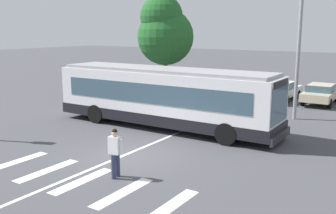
{
  "coord_description": "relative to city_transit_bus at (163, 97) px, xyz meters",
  "views": [
    {
      "loc": [
        9.43,
        -11.56,
        4.96
      ],
      "look_at": [
        -0.56,
        3.78,
        1.3
      ],
      "focal_mm": 41.37,
      "sensor_mm": 36.0,
      "label": 1
    }
  ],
  "objects": [
    {
      "name": "city_transit_bus",
      "position": [
        0.0,
        0.0,
        0.0
      ],
      "size": [
        12.21,
        2.7,
        3.06
      ],
      "color": "black",
      "rests_on": "ground_plane"
    },
    {
      "name": "parked_car_red",
      "position": [
        -2.6,
        11.13,
        -0.82
      ],
      "size": [
        1.92,
        4.52,
        1.35
      ],
      "color": "black",
      "rests_on": "ground_plane"
    },
    {
      "name": "parked_car_white",
      "position": [
        2.7,
        11.01,
        -0.82
      ],
      "size": [
        1.93,
        4.53,
        1.35
      ],
      "color": "black",
      "rests_on": "ground_plane"
    },
    {
      "name": "parked_car_blue",
      "position": [
        -0.06,
        10.97,
        -0.82
      ],
      "size": [
        2.04,
        4.58,
        1.35
      ],
      "color": "black",
      "rests_on": "ground_plane"
    },
    {
      "name": "crosswalk_painted_stripes",
      "position": [
        1.76,
        -7.53,
        -1.58
      ],
      "size": [
        7.46,
        2.63,
        0.01
      ],
      "color": "silver",
      "rests_on": "ground_plane"
    },
    {
      "name": "parked_car_champagne",
      "position": [
        5.37,
        11.22,
        -0.82
      ],
      "size": [
        1.91,
        4.52,
        1.35
      ],
      "color": "black",
      "rests_on": "ground_plane"
    },
    {
      "name": "ground_plane",
      "position": [
        1.4,
        -4.63,
        -1.59
      ],
      "size": [
        160.0,
        160.0,
        0.0
      ],
      "primitive_type": "plane",
      "color": "#47474C"
    },
    {
      "name": "pedestrian_crossing_street",
      "position": [
        2.5,
        -6.68,
        -0.62
      ],
      "size": [
        0.58,
        0.4,
        1.72
      ],
      "color": "#333856",
      "rests_on": "ground_plane"
    },
    {
      "name": "background_tree_left",
      "position": [
        -8.43,
        12.74,
        3.27
      ],
      "size": [
        5.01,
        5.01,
        7.98
      ],
      "color": "brown",
      "rests_on": "ground_plane"
    },
    {
      "name": "twin_arm_street_lamp",
      "position": [
        5.15,
        5.61,
        4.65
      ],
      "size": [
        4.56,
        0.32,
        10.3
      ],
      "color": "#939399",
      "rests_on": "ground_plane"
    },
    {
      "name": "lane_center_line",
      "position": [
        1.22,
        -2.63,
        -1.59
      ],
      "size": [
        0.16,
        24.0,
        0.01
      ],
      "primitive_type": "cube",
      "color": "silver",
      "rests_on": "ground_plane"
    }
  ]
}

